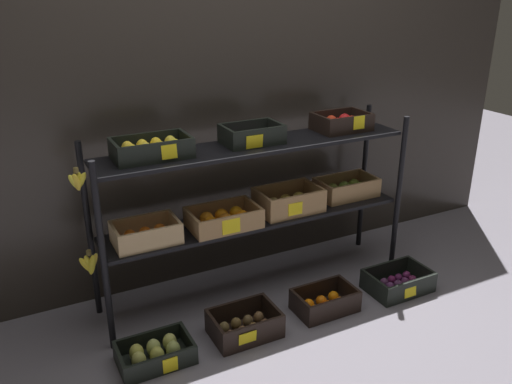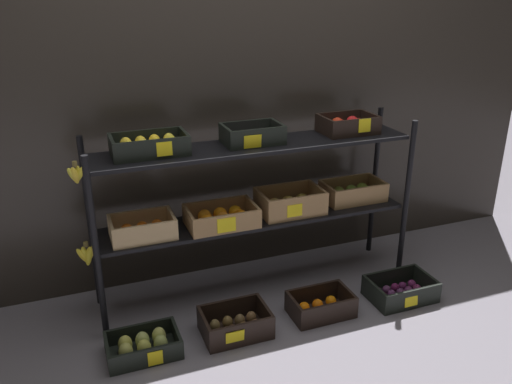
{
  "view_description": "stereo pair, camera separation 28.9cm",
  "coord_description": "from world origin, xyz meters",
  "px_view_note": "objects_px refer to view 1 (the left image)",
  "views": [
    {
      "loc": [
        -1.23,
        -2.4,
        1.68
      ],
      "look_at": [
        0.0,
        0.0,
        0.61
      ],
      "focal_mm": 37.1,
      "sensor_mm": 36.0,
      "label": 1
    },
    {
      "loc": [
        -0.96,
        -2.51,
        1.68
      ],
      "look_at": [
        0.0,
        0.0,
        0.61
      ],
      "focal_mm": 37.1,
      "sensor_mm": 36.0,
      "label": 2
    }
  ],
  "objects_px": {
    "display_rack": "(255,185)",
    "crate_ground_plum": "(398,283)",
    "crate_ground_pear": "(155,353)",
    "crate_ground_kiwi": "(245,326)",
    "crate_ground_tangerine": "(325,303)"
  },
  "relations": [
    {
      "from": "display_rack",
      "to": "crate_ground_tangerine",
      "type": "xyz_separation_m",
      "value": [
        0.24,
        -0.38,
        -0.6
      ]
    },
    {
      "from": "crate_ground_plum",
      "to": "crate_ground_tangerine",
      "type": "bearing_deg",
      "value": 177.48
    },
    {
      "from": "crate_ground_pear",
      "to": "crate_ground_tangerine",
      "type": "relative_size",
      "value": 1.04
    },
    {
      "from": "display_rack",
      "to": "crate_ground_pear",
      "type": "bearing_deg",
      "value": -152.77
    },
    {
      "from": "display_rack",
      "to": "crate_ground_pear",
      "type": "distance_m",
      "value": 1.0
    },
    {
      "from": "display_rack",
      "to": "crate_ground_plum",
      "type": "distance_m",
      "value": 1.03
    },
    {
      "from": "crate_ground_pear",
      "to": "crate_ground_plum",
      "type": "distance_m",
      "value": 1.45
    },
    {
      "from": "display_rack",
      "to": "crate_ground_pear",
      "type": "height_order",
      "value": "display_rack"
    },
    {
      "from": "crate_ground_tangerine",
      "to": "crate_ground_plum",
      "type": "distance_m",
      "value": 0.5
    },
    {
      "from": "crate_ground_kiwi",
      "to": "crate_ground_plum",
      "type": "xyz_separation_m",
      "value": [
        0.98,
        -0.03,
        -0.01
      ]
    },
    {
      "from": "crate_ground_pear",
      "to": "crate_ground_kiwi",
      "type": "xyz_separation_m",
      "value": [
        0.47,
        -0.0,
        0.0
      ]
    },
    {
      "from": "display_rack",
      "to": "crate_ground_plum",
      "type": "bearing_deg",
      "value": -28.56
    },
    {
      "from": "crate_ground_pear",
      "to": "crate_ground_kiwi",
      "type": "bearing_deg",
      "value": -0.55
    },
    {
      "from": "crate_ground_kiwi",
      "to": "crate_ground_tangerine",
      "type": "bearing_deg",
      "value": -0.62
    },
    {
      "from": "crate_ground_pear",
      "to": "crate_ground_kiwi",
      "type": "distance_m",
      "value": 0.47
    }
  ]
}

